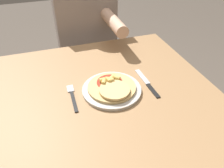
{
  "coord_description": "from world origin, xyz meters",
  "views": [
    {
      "loc": [
        -0.19,
        -0.7,
        1.34
      ],
      "look_at": [
        0.04,
        -0.0,
        0.78
      ],
      "focal_mm": 35.0,
      "sensor_mm": 36.0,
      "label": 1
    }
  ],
  "objects": [
    {
      "name": "knife",
      "position": [
        0.21,
        -0.0,
        0.74
      ],
      "size": [
        0.03,
        0.22,
        0.0
      ],
      "color": "black",
      "rests_on": "dining_table"
    },
    {
      "name": "person_diner",
      "position": [
        0.08,
        0.69,
        0.7
      ],
      "size": [
        0.38,
        0.52,
        1.18
      ],
      "color": "#2D2D38",
      "rests_on": "ground_plane"
    },
    {
      "name": "dining_table",
      "position": [
        0.0,
        0.0,
        0.63
      ],
      "size": [
        0.98,
        0.93,
        0.74
      ],
      "color": "#9E754C",
      "rests_on": "ground_plane"
    },
    {
      "name": "plate",
      "position": [
        0.04,
        -0.0,
        0.75
      ],
      "size": [
        0.26,
        0.26,
        0.01
      ],
      "color": "beige",
      "rests_on": "dining_table"
    },
    {
      "name": "pizza",
      "position": [
        0.04,
        -0.01,
        0.77
      ],
      "size": [
        0.21,
        0.21,
        0.04
      ],
      "color": "tan",
      "rests_on": "plate"
    },
    {
      "name": "fork",
      "position": [
        -0.13,
        0.02,
        0.74
      ],
      "size": [
        0.03,
        0.18,
        0.0
      ],
      "color": "black",
      "rests_on": "dining_table"
    }
  ]
}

